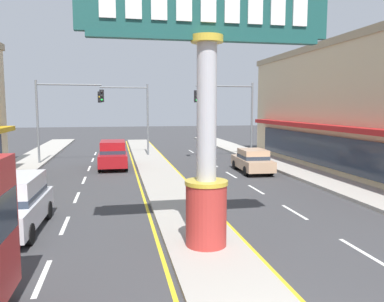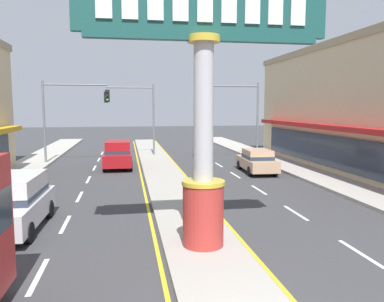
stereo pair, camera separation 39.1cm
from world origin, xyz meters
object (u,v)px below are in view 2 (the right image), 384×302
Objects in this scene: traffic_light_left_side at (68,107)px; sedan_near_right_lane at (257,161)px; traffic_light_median_far at (136,108)px; suv_far_left_oncoming at (13,202)px; district_sign at (204,106)px; suv_mid_left_lane at (118,154)px; traffic_light_right_side at (237,107)px.

sedan_near_right_lane is at bearing -25.46° from traffic_light_left_side.
sedan_near_right_lane is (7.53, -9.44, -3.41)m from traffic_light_median_far.
traffic_light_left_side is 16.14m from suv_far_left_oncoming.
district_sign is 1.69× the size of suv_mid_left_lane.
suv_mid_left_lane is at bearing -166.46° from traffic_light_right_side.
suv_mid_left_lane reaches higher than sedan_near_right_lane.
district_sign is 1.26× the size of traffic_light_right_side.
suv_mid_left_lane is (3.59, -2.38, -3.26)m from traffic_light_left_side.
suv_far_left_oncoming is (0.29, -15.80, -3.26)m from traffic_light_left_side.
traffic_light_right_side reaches higher than suv_mid_left_lane.
traffic_light_right_side is 1.42× the size of sedan_near_right_lane.
traffic_light_left_side is 5.40m from suv_mid_left_lane.
suv_mid_left_lane is (-9.27, -2.23, -3.26)m from traffic_light_right_side.
traffic_light_median_far is (-7.82, 3.60, -0.05)m from traffic_light_right_side.
district_sign is at bearing -115.68° from sedan_near_right_lane.
district_sign is 1.26× the size of traffic_light_median_far.
traffic_light_right_side is 1.33× the size of suv_far_left_oncoming.
suv_mid_left_lane is at bearing -103.94° from traffic_light_median_far.
suv_mid_left_lane is 13.83m from suv_far_left_oncoming.
traffic_light_median_far is at bearing 93.59° from district_sign.
suv_mid_left_lane and suv_far_left_oncoming have the same top height.
sedan_near_right_lane is 9.68m from suv_mid_left_lane.
traffic_light_right_side is 6.79m from sedan_near_right_lane.
suv_far_left_oncoming is (-4.75, -19.26, -3.21)m from traffic_light_median_far.
sedan_near_right_lane is 0.94× the size of suv_far_left_oncoming.
traffic_light_median_far is 1.42× the size of sedan_near_right_lane.
traffic_light_right_side is (6.43, 18.61, -0.04)m from district_sign.
district_sign is 1.26× the size of traffic_light_left_side.
sedan_near_right_lane is 0.95× the size of suv_mid_left_lane.
suv_far_left_oncoming is at bearing 154.33° from district_sign.
traffic_light_left_side and traffic_light_right_side have the same top height.
traffic_light_median_far is 1.35× the size of suv_mid_left_lane.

